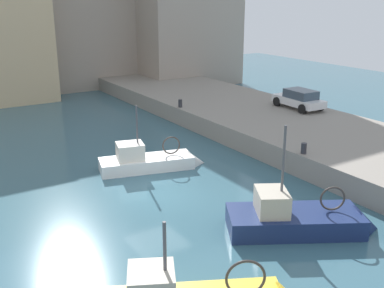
{
  "coord_description": "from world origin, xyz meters",
  "views": [
    {
      "loc": [
        -9.15,
        -17.54,
        8.77
      ],
      "look_at": [
        3.46,
        2.32,
        1.2
      ],
      "focal_mm": 43.31,
      "sensor_mm": 36.0,
      "label": 1
    }
  ],
  "objects_px": {
    "fishing_boat_white": "(152,166)",
    "fishing_boat_navy": "(302,227)",
    "mooring_bollard_mid": "(180,103)",
    "parked_car_white": "(299,99)",
    "mooring_bollard_south": "(304,148)"
  },
  "relations": [
    {
      "from": "fishing_boat_navy",
      "to": "parked_car_white",
      "type": "bearing_deg",
      "value": 45.97
    },
    {
      "from": "parked_car_white",
      "to": "mooring_bollard_south",
      "type": "height_order",
      "value": "parked_car_white"
    },
    {
      "from": "fishing_boat_navy",
      "to": "mooring_bollard_mid",
      "type": "xyz_separation_m",
      "value": [
        4.17,
        16.16,
        1.35
      ]
    },
    {
      "from": "fishing_boat_navy",
      "to": "mooring_bollard_south",
      "type": "xyz_separation_m",
      "value": [
        4.17,
        4.16,
        1.35
      ]
    },
    {
      "from": "fishing_boat_white",
      "to": "fishing_boat_navy",
      "type": "xyz_separation_m",
      "value": [
        1.79,
        -9.18,
        -0.02
      ]
    },
    {
      "from": "fishing_boat_navy",
      "to": "parked_car_white",
      "type": "relative_size",
      "value": 1.56
    },
    {
      "from": "fishing_boat_navy",
      "to": "mooring_bollard_south",
      "type": "relative_size",
      "value": 11.13
    },
    {
      "from": "fishing_boat_navy",
      "to": "parked_car_white",
      "type": "distance_m",
      "value": 15.89
    },
    {
      "from": "mooring_bollard_mid",
      "to": "fishing_boat_navy",
      "type": "bearing_deg",
      "value": -104.47
    },
    {
      "from": "fishing_boat_navy",
      "to": "mooring_bollard_south",
      "type": "distance_m",
      "value": 6.04
    },
    {
      "from": "fishing_boat_white",
      "to": "mooring_bollard_south",
      "type": "height_order",
      "value": "fishing_boat_white"
    },
    {
      "from": "parked_car_white",
      "to": "fishing_boat_white",
      "type": "bearing_deg",
      "value": -170.36
    },
    {
      "from": "mooring_bollard_south",
      "to": "fishing_boat_white",
      "type": "bearing_deg",
      "value": 139.86
    },
    {
      "from": "fishing_boat_white",
      "to": "mooring_bollard_mid",
      "type": "distance_m",
      "value": 9.27
    },
    {
      "from": "mooring_bollard_mid",
      "to": "parked_car_white",
      "type": "bearing_deg",
      "value": -35.26
    }
  ]
}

